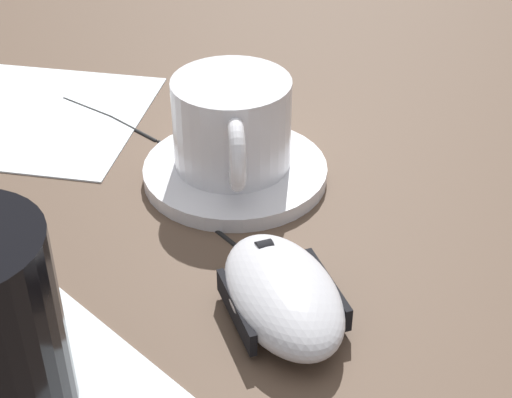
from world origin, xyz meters
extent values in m
plane|color=brown|center=(0.00, 0.00, 0.00)|extent=(3.00, 3.00, 0.00)
cylinder|color=white|center=(0.05, 0.12, 0.01)|extent=(0.13, 0.13, 0.01)
cylinder|color=white|center=(0.05, 0.12, 0.04)|extent=(0.08, 0.08, 0.06)
torus|color=white|center=(0.07, 0.09, 0.04)|extent=(0.03, 0.04, 0.05)
ellipsoid|color=silver|center=(0.14, 0.01, 0.02)|extent=(0.11, 0.11, 0.03)
cylinder|color=black|center=(0.12, 0.03, 0.02)|extent=(0.01, 0.01, 0.01)
cube|color=black|center=(0.12, -0.01, 0.01)|extent=(0.04, 0.04, 0.01)
cube|color=black|center=(0.16, 0.03, 0.01)|extent=(0.04, 0.04, 0.01)
cylinder|color=black|center=(0.08, 0.06, 0.00)|extent=(0.05, 0.02, 0.00)
cylinder|color=black|center=(0.04, 0.09, 0.00)|extent=(0.03, 0.04, 0.00)
cylinder|color=black|center=(0.00, 0.12, 0.00)|extent=(0.05, 0.03, 0.00)
cylinder|color=black|center=(-0.05, 0.14, 0.00)|extent=(0.05, 0.02, 0.00)
cylinder|color=black|center=(-0.10, 0.15, 0.00)|extent=(0.05, 0.01, 0.00)
sphere|color=black|center=(0.10, 0.05, 0.00)|extent=(0.00, 0.00, 0.00)
sphere|color=black|center=(0.05, 0.07, 0.00)|extent=(0.00, 0.00, 0.00)
sphere|color=black|center=(0.02, 0.11, 0.00)|extent=(0.00, 0.00, 0.00)
sphere|color=black|center=(-0.03, 0.14, 0.00)|extent=(0.00, 0.00, 0.00)
sphere|color=black|center=(-0.08, 0.15, 0.00)|extent=(0.00, 0.00, 0.00)
sphere|color=black|center=(-0.13, 0.16, 0.00)|extent=(0.00, 0.00, 0.00)
cube|color=white|center=(-0.13, 0.12, 0.00)|extent=(0.20, 0.20, 0.00)
camera|label=1|loc=(0.28, -0.27, 0.30)|focal=55.00mm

